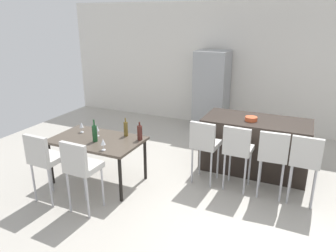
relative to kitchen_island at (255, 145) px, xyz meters
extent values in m
plane|color=#ADA89E|center=(-0.36, -0.88, -0.46)|extent=(10.00, 10.00, 0.00)
cube|color=silver|center=(-0.36, 2.21, 0.99)|extent=(10.00, 0.12, 2.90)
cube|color=black|center=(0.00, 0.00, 0.00)|extent=(1.76, 0.86, 0.92)
cube|color=beige|center=(-0.65, -0.75, 0.19)|extent=(0.42, 0.42, 0.08)
cube|color=beige|center=(-0.66, -0.92, 0.41)|extent=(0.40, 0.08, 0.36)
cylinder|color=#B2B2B7|center=(-0.80, -0.58, -0.16)|extent=(0.03, 0.03, 0.61)
cylinder|color=#B2B2B7|center=(-0.48, -0.60, -0.16)|extent=(0.03, 0.03, 0.61)
cylinder|color=#B2B2B7|center=(-0.82, -0.90, -0.16)|extent=(0.03, 0.03, 0.61)
cylinder|color=#B2B2B7|center=(-0.50, -0.92, -0.16)|extent=(0.03, 0.03, 0.61)
cube|color=beige|center=(-0.13, -0.75, 0.19)|extent=(0.41, 0.41, 0.08)
cube|color=beige|center=(-0.14, -0.92, 0.41)|extent=(0.40, 0.07, 0.36)
cylinder|color=#B2B2B7|center=(-0.29, -0.58, -0.16)|extent=(0.03, 0.03, 0.61)
cylinder|color=#B2B2B7|center=(0.03, -0.59, -0.16)|extent=(0.03, 0.03, 0.61)
cylinder|color=#B2B2B7|center=(-0.30, -0.90, -0.16)|extent=(0.03, 0.03, 0.61)
cylinder|color=#B2B2B7|center=(0.02, -0.91, -0.16)|extent=(0.03, 0.03, 0.61)
cube|color=beige|center=(0.37, -0.75, 0.19)|extent=(0.42, 0.42, 0.08)
cube|color=beige|center=(0.38, -0.92, 0.41)|extent=(0.40, 0.08, 0.36)
cylinder|color=#B2B2B7|center=(0.20, -0.60, -0.16)|extent=(0.03, 0.03, 0.61)
cylinder|color=#B2B2B7|center=(0.52, -0.58, -0.16)|extent=(0.03, 0.03, 0.61)
cylinder|color=#B2B2B7|center=(0.22, -0.92, -0.16)|extent=(0.03, 0.03, 0.61)
cylinder|color=#B2B2B7|center=(0.54, -0.90, -0.16)|extent=(0.03, 0.03, 0.61)
cube|color=beige|center=(0.81, -0.75, 0.19)|extent=(0.41, 0.41, 0.08)
cube|color=beige|center=(0.81, -0.92, 0.41)|extent=(0.40, 0.07, 0.36)
cylinder|color=#B2B2B7|center=(0.66, -0.58, -0.16)|extent=(0.03, 0.03, 0.61)
cylinder|color=#B2B2B7|center=(0.98, -0.59, -0.16)|extent=(0.03, 0.03, 0.61)
cylinder|color=#B2B2B7|center=(0.65, -0.90, -0.16)|extent=(0.03, 0.03, 0.61)
cylinder|color=#B2B2B7|center=(0.97, -0.91, -0.16)|extent=(0.03, 0.03, 0.61)
cube|color=#4C4238|center=(-2.22, -1.47, 0.26)|extent=(1.42, 0.87, 0.04)
cylinder|color=black|center=(-2.86, -1.09, -0.11)|extent=(0.05, 0.05, 0.70)
cylinder|color=black|center=(-1.57, -1.09, -0.11)|extent=(0.05, 0.05, 0.70)
cylinder|color=black|center=(-2.86, -1.84, -0.11)|extent=(0.05, 0.05, 0.70)
cylinder|color=black|center=(-1.57, -1.84, -0.11)|extent=(0.05, 0.05, 0.70)
cube|color=beige|center=(-2.53, -2.20, 0.19)|extent=(0.41, 0.41, 0.08)
cube|color=beige|center=(-2.54, -2.37, 0.41)|extent=(0.40, 0.07, 0.36)
cylinder|color=#B2B2B7|center=(-2.69, -2.04, -0.16)|extent=(0.03, 0.03, 0.61)
cylinder|color=#B2B2B7|center=(-2.37, -2.05, -0.16)|extent=(0.03, 0.03, 0.61)
cylinder|color=#B2B2B7|center=(-2.70, -2.36, -0.16)|extent=(0.03, 0.03, 0.61)
cylinder|color=#B2B2B7|center=(-2.38, -2.37, -0.16)|extent=(0.03, 0.03, 0.61)
cube|color=beige|center=(-1.90, -2.20, 0.19)|extent=(0.41, 0.41, 0.08)
cube|color=beige|center=(-1.90, -2.37, 0.41)|extent=(0.40, 0.07, 0.36)
cylinder|color=#B2B2B7|center=(-2.05, -2.04, -0.16)|extent=(0.03, 0.03, 0.61)
cylinder|color=#B2B2B7|center=(-1.73, -2.05, -0.16)|extent=(0.03, 0.03, 0.61)
cylinder|color=#B2B2B7|center=(-2.06, -2.36, -0.16)|extent=(0.03, 0.03, 0.61)
cylinder|color=#B2B2B7|center=(-1.74, -2.37, -0.16)|extent=(0.03, 0.03, 0.61)
cylinder|color=brown|center=(-1.87, -1.16, 0.40)|extent=(0.07, 0.07, 0.23)
cylinder|color=brown|center=(-1.87, -1.16, 0.55)|extent=(0.02, 0.02, 0.07)
cylinder|color=#471E19|center=(-1.58, -1.22, 0.39)|extent=(0.08, 0.08, 0.23)
cylinder|color=#471E19|center=(-1.58, -1.22, 0.54)|extent=(0.03, 0.03, 0.06)
cylinder|color=#194723|center=(-2.18, -1.56, 0.41)|extent=(0.08, 0.08, 0.25)
cylinder|color=#194723|center=(-2.18, -1.56, 0.58)|extent=(0.03, 0.03, 0.10)
cylinder|color=silver|center=(-1.86, -1.79, 0.28)|extent=(0.06, 0.06, 0.00)
cylinder|color=silver|center=(-1.86, -1.79, 0.32)|extent=(0.01, 0.01, 0.08)
cone|color=silver|center=(-1.86, -1.79, 0.41)|extent=(0.07, 0.07, 0.09)
cylinder|color=silver|center=(-2.62, -1.32, 0.28)|extent=(0.06, 0.06, 0.00)
cylinder|color=silver|center=(-2.62, -1.32, 0.32)|extent=(0.01, 0.01, 0.08)
cone|color=silver|center=(-2.62, -1.32, 0.41)|extent=(0.07, 0.07, 0.09)
cylinder|color=silver|center=(-2.28, -1.35, 0.28)|extent=(0.06, 0.06, 0.00)
cylinder|color=silver|center=(-2.28, -1.35, 0.32)|extent=(0.01, 0.01, 0.08)
cone|color=silver|center=(-2.28, -1.35, 0.41)|extent=(0.07, 0.07, 0.09)
cube|color=#939699|center=(-1.34, 1.77, 0.46)|extent=(0.72, 0.68, 1.84)
cylinder|color=#C6512D|center=(-0.08, -0.11, 0.50)|extent=(0.20, 0.20, 0.07)
camera|label=1|loc=(0.72, -5.26, 2.11)|focal=34.06mm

